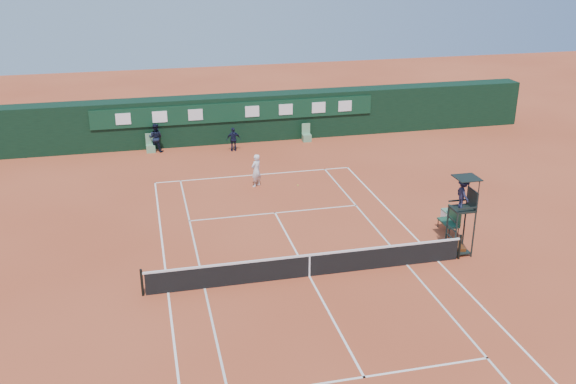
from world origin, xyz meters
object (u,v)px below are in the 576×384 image
Objects in this scene: umpire_chair at (463,200)px; player at (256,170)px; player_bench at (451,220)px; tennis_net at (309,265)px; cooler at (449,216)px.

player is (-6.80, 9.69, -1.56)m from umpire_chair.
umpire_chair is at bearing -108.20° from player_bench.
umpire_chair is 2.86m from player_bench.
tennis_net is 6.89m from umpire_chair.
cooler is at bearing 24.30° from tennis_net.
player_bench reaches higher than cooler.
tennis_net is 8.38m from cooler.
tennis_net is at bearing -175.97° from umpire_chair.
tennis_net is 7.70m from player_bench.
player is at bearing 91.19° from tennis_net.
umpire_chair is 3.81m from cooler.
umpire_chair is 5.30× the size of cooler.
cooler is at bearing 68.39° from player_bench.
player_bench is 1.86× the size of cooler.
cooler is 0.36× the size of player.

